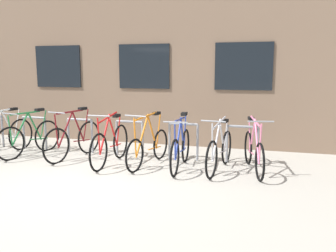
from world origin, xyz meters
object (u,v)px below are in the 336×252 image
object	(u,v)px
bicycle_white	(4,136)
bicycle_silver	(220,150)
bicycle_red	(110,144)
bicycle_green	(30,137)
bicycle_blue	(181,148)
bicycle_maroon	(74,139)
bicycle_orange	(148,146)
bicycle_pink	(254,151)

from	to	relation	value
bicycle_white	bicycle_silver	size ratio (longest dim) A/B	0.99
bicycle_red	bicycle_green	world-z (taller)	bicycle_red
bicycle_blue	bicycle_white	bearing A→B (deg)	179.60
bicycle_maroon	bicycle_white	bearing A→B (deg)	-175.61
bicycle_white	bicycle_orange	bearing A→B (deg)	0.62
bicycle_maroon	bicycle_silver	size ratio (longest dim) A/B	1.00
bicycle_blue	bicycle_orange	size ratio (longest dim) A/B	1.00
bicycle_red	bicycle_silver	world-z (taller)	bicycle_red
bicycle_maroon	bicycle_silver	bearing A→B (deg)	-1.57
bicycle_maroon	bicycle_white	world-z (taller)	bicycle_maroon
bicycle_green	bicycle_blue	xyz separation A→B (m)	(3.44, -0.10, -0.01)
bicycle_red	bicycle_silver	size ratio (longest dim) A/B	1.02
bicycle_silver	bicycle_white	bearing A→B (deg)	-179.50
bicycle_silver	bicycle_green	bearing A→B (deg)	179.55
bicycle_green	bicycle_orange	distance (m)	2.77
bicycle_maroon	bicycle_orange	bearing A→B (deg)	-3.03
bicycle_orange	bicycle_silver	world-z (taller)	bicycle_orange
bicycle_maroon	bicycle_orange	xyz separation A→B (m)	(1.72, -0.09, -0.03)
bicycle_maroon	bicycle_red	size ratio (longest dim) A/B	0.98
bicycle_white	bicycle_red	xyz separation A→B (m)	(2.61, -0.09, -0.01)
bicycle_maroon	bicycle_red	bearing A→B (deg)	-13.06
bicycle_red	bicycle_pink	bearing A→B (deg)	4.77
bicycle_pink	bicycle_red	size ratio (longest dim) A/B	0.98
bicycle_pink	bicycle_silver	world-z (taller)	bicycle_pink
bicycle_orange	bicycle_silver	distance (m)	1.41
bicycle_maroon	bicycle_red	distance (m)	0.98
bicycle_pink	bicycle_white	bearing A→B (deg)	-178.53
bicycle_maroon	bicycle_pink	distance (m)	3.74
bicycle_blue	bicycle_silver	bearing A→B (deg)	5.41
bicycle_white	bicycle_green	bearing A→B (deg)	7.00
bicycle_blue	bicycle_silver	xyz separation A→B (m)	(0.74, 0.07, -0.01)
bicycle_maroon	bicycle_white	size ratio (longest dim) A/B	1.00
bicycle_blue	bicycle_maroon	bearing A→B (deg)	176.26
bicycle_maroon	bicycle_green	xyz separation A→B (m)	(-1.05, -0.05, -0.01)
bicycle_white	bicycle_blue	world-z (taller)	bicycle_blue
bicycle_pink	bicycle_silver	size ratio (longest dim) A/B	0.99
bicycle_blue	bicycle_orange	xyz separation A→B (m)	(-0.67, 0.06, -0.01)
bicycle_red	bicycle_orange	world-z (taller)	bicycle_orange
bicycle_green	bicycle_white	bearing A→B (deg)	-173.00
bicycle_maroon	bicycle_pink	bearing A→B (deg)	0.17
bicycle_maroon	bicycle_green	size ratio (longest dim) A/B	1.03
bicycle_maroon	bicycle_orange	distance (m)	1.72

